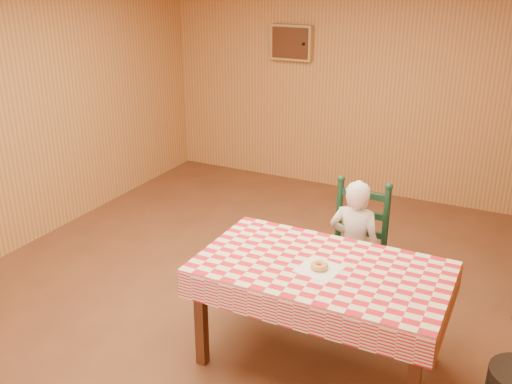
# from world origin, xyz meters

# --- Properties ---
(ground) EXTENTS (6.00, 6.00, 0.00)m
(ground) POSITION_xyz_m (0.00, 0.00, 0.00)
(ground) COLOR brown
(ground) RESTS_ON ground
(cabin_walls) EXTENTS (5.10, 6.05, 2.65)m
(cabin_walls) POSITION_xyz_m (-0.00, 0.53, 1.83)
(cabin_walls) COLOR #C48647
(cabin_walls) RESTS_ON ground
(dining_table) EXTENTS (1.66, 0.96, 0.77)m
(dining_table) POSITION_xyz_m (0.77, -0.37, 0.69)
(dining_table) COLOR #4C2614
(dining_table) RESTS_ON ground
(ladder_chair) EXTENTS (0.44, 0.40, 1.08)m
(ladder_chair) POSITION_xyz_m (0.77, 0.41, 0.50)
(ladder_chair) COLOR #10311E
(ladder_chair) RESTS_ON ground
(seated_child) EXTENTS (0.41, 0.27, 1.12)m
(seated_child) POSITION_xyz_m (0.77, 0.36, 0.56)
(seated_child) COLOR silver
(seated_child) RESTS_ON ground
(napkin) EXTENTS (0.30, 0.30, 0.00)m
(napkin) POSITION_xyz_m (0.77, -0.42, 0.77)
(napkin) COLOR white
(napkin) RESTS_ON dining_table
(donut) EXTENTS (0.15, 0.15, 0.04)m
(donut) POSITION_xyz_m (0.77, -0.42, 0.79)
(donut) COLOR gold
(donut) RESTS_ON napkin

